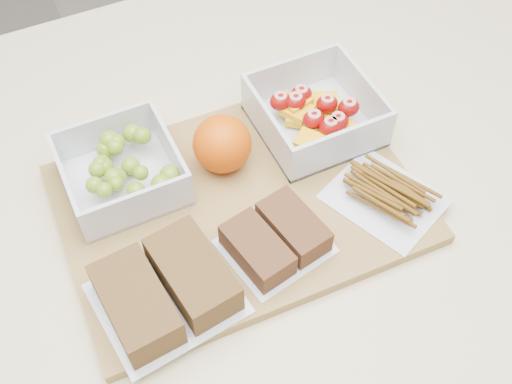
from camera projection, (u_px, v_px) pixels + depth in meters
counter at (248, 350)px, 1.15m from camera, size 1.20×0.90×0.90m
cutting_board at (239, 204)px, 0.78m from camera, size 0.43×0.31×0.02m
grape_container at (123, 169)px, 0.77m from camera, size 0.13×0.13×0.06m
fruit_container at (315, 114)px, 0.83m from camera, size 0.14×0.14×0.06m
orange at (222, 144)px, 0.78m from camera, size 0.07×0.07×0.07m
sandwich_bag_left at (165, 289)px, 0.68m from camera, size 0.16×0.15×0.04m
sandwich_bag_center at (275, 239)px, 0.72m from camera, size 0.13×0.12×0.03m
pretzel_bag at (386, 192)px, 0.76m from camera, size 0.15×0.16×0.03m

